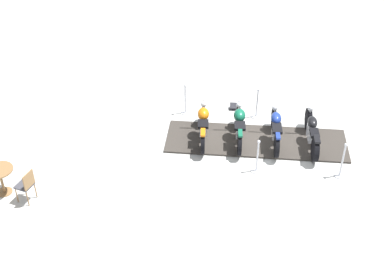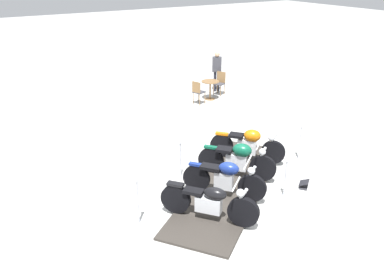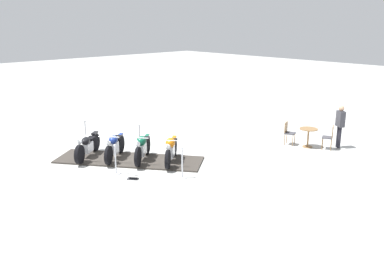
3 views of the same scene
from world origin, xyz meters
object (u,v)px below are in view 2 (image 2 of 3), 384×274
at_px(stanchion_left_mid, 180,166).
at_px(cafe_chair_across_table, 220,82).
at_px(stanchion_left_front, 138,209).
at_px(info_placard, 304,185).
at_px(cafe_table, 210,86).
at_px(motorcycle_navy, 225,178).
at_px(stanchion_right_mid, 285,186).
at_px(bystander_person, 217,68).
at_px(stanchion_right_rear, 299,147).
at_px(motorcycle_forest, 238,158).
at_px(cafe_chair_near_table, 198,91).
at_px(motorcycle_copper, 248,144).
at_px(motorcycle_black, 210,202).

bearing_deg(stanchion_left_mid, cafe_chair_across_table, -133.00).
xyz_separation_m(stanchion_left_front, info_placard, (-4.30, 0.75, -0.33)).
bearing_deg(info_placard, cafe_table, -141.85).
bearing_deg(cafe_table, motorcycle_navy, 58.72).
distance_m(motorcycle_navy, stanchion_right_mid, 1.47).
relative_size(stanchion_right_mid, bystander_person, 0.60).
xyz_separation_m(stanchion_right_rear, stanchion_right_mid, (1.86, 1.37, -0.05)).
bearing_deg(stanchion_right_rear, cafe_chair_across_table, -104.90).
bearing_deg(motorcycle_navy, motorcycle_forest, 87.34).
relative_size(stanchion_left_front, bystander_person, 0.64).
bearing_deg(cafe_table, cafe_chair_near_table, 19.45).
bearing_deg(motorcycle_copper, motorcycle_navy, -94.04).
xyz_separation_m(stanchion_left_mid, bystander_person, (-5.37, -6.08, 0.70)).
bearing_deg(motorcycle_navy, cafe_table, 110.34).
bearing_deg(cafe_chair_across_table, stanchion_right_rear, 49.44).
height_order(motorcycle_navy, cafe_table, motorcycle_navy).
relative_size(motorcycle_forest, stanchion_left_front, 1.51).
bearing_deg(cafe_chair_across_table, motorcycle_forest, 32.84).
relative_size(stanchion_right_rear, stanchion_right_mid, 1.03).
height_order(stanchion_left_front, cafe_chair_near_table, stanchion_left_front).
distance_m(motorcycle_forest, bystander_person, 8.04).
bearing_deg(motorcycle_black, motorcycle_navy, 87.73).
relative_size(info_placard, cafe_chair_near_table, 0.41).
xyz_separation_m(motorcycle_forest, stanchion_left_mid, (1.28, -0.83, -0.23)).
bearing_deg(motorcycle_black, info_placard, 51.00).
relative_size(stanchion_left_front, stanchion_right_mid, 1.07).
relative_size(motorcycle_black, motorcycle_navy, 1.09).
bearing_deg(stanchion_right_mid, motorcycle_navy, -32.00).
xyz_separation_m(motorcycle_black, stanchion_left_front, (1.40, -0.72, -0.10)).
height_order(motorcycle_navy, stanchion_right_rear, stanchion_right_rear).
height_order(cafe_chair_near_table, bystander_person, bystander_person).
xyz_separation_m(stanchion_left_front, stanchion_right_rear, (-5.36, -0.51, -0.01)).
xyz_separation_m(motorcycle_black, cafe_table, (-4.93, -7.33, 0.09)).
height_order(motorcycle_copper, cafe_table, motorcycle_copper).
distance_m(stanchion_right_mid, bystander_person, 9.13).
bearing_deg(stanchion_left_front, cafe_chair_near_table, -131.26).
xyz_separation_m(motorcycle_copper, stanchion_left_front, (4.00, 1.18, -0.16)).
bearing_deg(cafe_chair_near_table, stanchion_left_front, -150.70).
bearing_deg(motorcycle_navy, info_placard, 33.64).
xyz_separation_m(stanchion_left_mid, info_placard, (-2.44, 2.12, -0.29)).
relative_size(motorcycle_navy, stanchion_left_front, 1.51).
bearing_deg(bystander_person, stanchion_left_front, -9.06).
height_order(motorcycle_copper, cafe_chair_near_table, motorcycle_copper).
height_order(stanchion_right_rear, cafe_chair_near_table, stanchion_right_rear).
relative_size(stanchion_left_front, cafe_chair_near_table, 1.18).
distance_m(cafe_chair_near_table, bystander_person, 2.07).
height_order(motorcycle_black, cafe_chair_near_table, motorcycle_black).
relative_size(stanchion_left_front, info_placard, 2.85).
height_order(stanchion_right_rear, cafe_chair_across_table, stanchion_right_rear).
bearing_deg(stanchion_left_front, bystander_person, -134.17).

